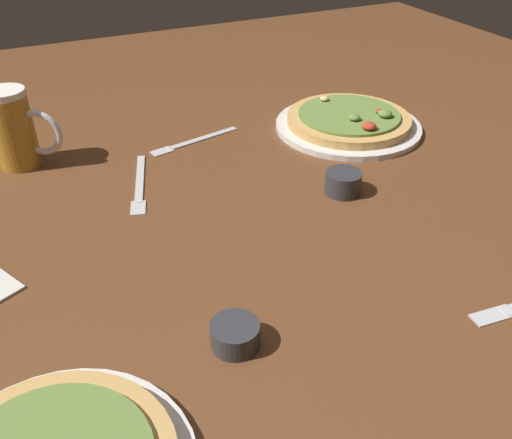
# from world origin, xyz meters

# --- Properties ---
(ground_plane) EXTENTS (2.40, 2.40, 0.03)m
(ground_plane) POSITION_xyz_m (0.00, 0.00, -0.01)
(ground_plane) COLOR brown
(pizza_plate_far) EXTENTS (0.32, 0.32, 0.05)m
(pizza_plate_far) POSITION_xyz_m (0.35, 0.26, 0.02)
(pizza_plate_far) COLOR silver
(pizza_plate_far) RESTS_ON ground_plane
(beer_mug_dark) EXTENTS (0.12, 0.09, 0.15)m
(beer_mug_dark) POSITION_xyz_m (-0.31, 0.39, 0.07)
(beer_mug_dark) COLOR #B27A23
(beer_mug_dark) RESTS_ON ground_plane
(ramekin_sauce) EXTENTS (0.06, 0.06, 0.04)m
(ramekin_sauce) POSITION_xyz_m (0.19, 0.04, 0.02)
(ramekin_sauce) COLOR #333338
(ramekin_sauce) RESTS_ON ground_plane
(ramekin_butter) EXTENTS (0.06, 0.06, 0.03)m
(ramekin_butter) POSITION_xyz_m (-0.13, -0.21, 0.02)
(ramekin_butter) COLOR #333338
(ramekin_butter) RESTS_ON ground_plane
(fork_left) EXTENTS (0.20, 0.06, 0.01)m
(fork_left) POSITION_xyz_m (0.02, 0.35, 0.00)
(fork_left) COLOR silver
(fork_left) RESTS_ON ground_plane
(fork_spare) EXTENTS (0.08, 0.21, 0.01)m
(fork_spare) POSITION_xyz_m (-0.13, 0.22, 0.00)
(fork_spare) COLOR silver
(fork_spare) RESTS_ON ground_plane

